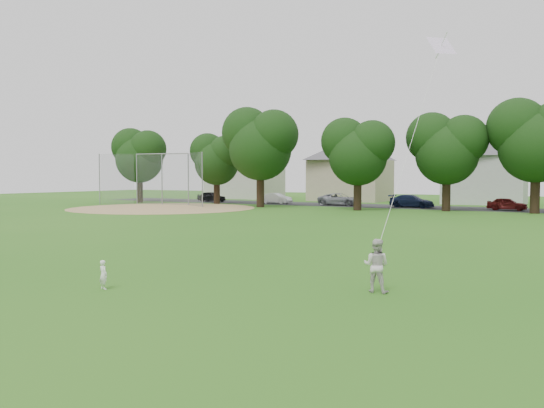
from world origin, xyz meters
The scene contains 10 objects.
ground centered at (0.00, 0.00, 0.00)m, with size 160.00×160.00×0.00m, color #256016.
street centered at (0.00, 42.00, 0.01)m, with size 90.00×7.00×0.01m, color #2D2D30.
dirt_infield centered at (-26.00, 28.00, 0.01)m, with size 18.00×18.00×0.02m, color #9E7F51.
toddler centered at (-2.21, -1.17, 0.40)m, with size 0.30×0.19×0.81m, color white.
older_boy centered at (4.41, 2.23, 0.72)m, with size 0.70×0.55×1.44m, color silver.
kite centered at (4.56, 5.22, 4.40)m, with size 1.26×3.61×9.00m.
baseball_backstop centered at (-30.34, 32.27, 2.78)m, with size 12.61×3.70×5.57m.
tree_row centered at (2.74, 36.21, 6.16)m, with size 81.62×9.79×10.38m.
parked_cars centered at (3.51, 41.00, 0.62)m, with size 71.23×2.50×1.29m.
house_row centered at (-0.01, 52.00, 4.82)m, with size 77.53×13.88×9.75m.
Camera 1 is at (9.02, -11.34, 3.11)m, focal length 35.00 mm.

